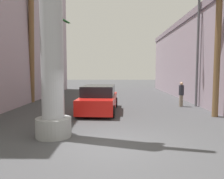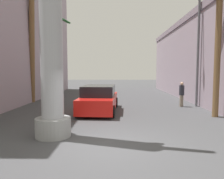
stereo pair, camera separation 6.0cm
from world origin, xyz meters
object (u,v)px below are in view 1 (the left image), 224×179
at_px(pedestrian_mid_right, 181,92).
at_px(palm_tree_mid_left, 32,26).
at_px(street_lamp, 194,38).
at_px(palm_tree_near_right, 218,23).
at_px(palm_tree_far_left, 58,41).
at_px(car_lead, 99,99).

bearing_deg(pedestrian_mid_right, palm_tree_mid_left, 170.41).
height_order(street_lamp, palm_tree_near_right, street_lamp).
bearing_deg(street_lamp, palm_tree_near_right, -89.43).
height_order(street_lamp, palm_tree_mid_left, palm_tree_mid_left).
bearing_deg(palm_tree_far_left, car_lead, -64.95).
height_order(car_lead, pedestrian_mid_right, pedestrian_mid_right).
bearing_deg(street_lamp, car_lead, -162.18).
distance_m(car_lead, palm_tree_mid_left, 8.16).
bearing_deg(car_lead, street_lamp, 17.82).
bearing_deg(street_lamp, palm_tree_mid_left, 171.67).
height_order(palm_tree_far_left, pedestrian_mid_right, palm_tree_far_left).
distance_m(car_lead, palm_tree_far_left, 13.52).
relative_size(street_lamp, palm_tree_mid_left, 0.81).
relative_size(street_lamp, pedestrian_mid_right, 4.65).
relative_size(palm_tree_near_right, pedestrian_mid_right, 4.39).
height_order(street_lamp, pedestrian_mid_right, street_lamp).
xyz_separation_m(palm_tree_near_right, pedestrian_mid_right, (-0.79, 3.29, -3.90)).
distance_m(street_lamp, palm_tree_near_right, 3.43).
xyz_separation_m(car_lead, palm_tree_far_left, (-5.32, 11.37, 5.03)).
relative_size(palm_tree_far_left, pedestrian_mid_right, 5.02).
bearing_deg(palm_tree_far_left, palm_tree_near_right, -47.85).
xyz_separation_m(palm_tree_mid_left, palm_tree_far_left, (-0.05, 7.69, -0.01)).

